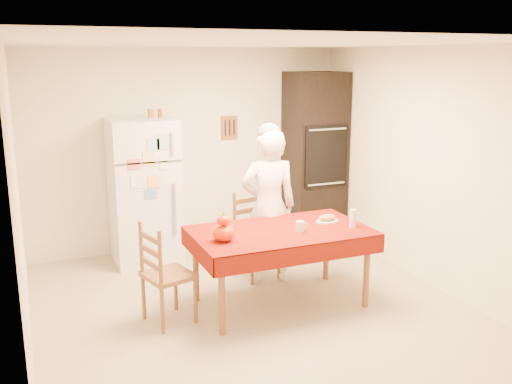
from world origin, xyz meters
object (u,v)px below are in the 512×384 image
refrigerator (144,191)px  oven_cabinet (315,157)px  chair_far (253,231)px  bread_plate (327,221)px  dining_table (280,237)px  chair_left (162,271)px  pumpkin_lower (224,233)px  seated_woman (269,207)px  wine_glass (353,218)px  coffee_mug (300,226)px

refrigerator → oven_cabinet: size_ratio=0.77×
oven_cabinet → chair_far: 1.72m
bread_plate → oven_cabinet: bearing=65.6°
dining_table → chair_left: chair_left is taller
refrigerator → oven_cabinet: bearing=1.2°
oven_cabinet → dining_table: bearing=-126.6°
dining_table → chair_left: (-1.16, 0.02, -0.18)m
dining_table → pumpkin_lower: size_ratio=8.45×
refrigerator → chair_left: bearing=-97.1°
bread_plate → chair_far: bearing=123.0°
chair_far → seated_woman: bearing=-81.5°
chair_far → refrigerator: bearing=124.5°
oven_cabinet → seated_woman: (-1.20, -1.20, -0.27)m
chair_left → wine_glass: chair_left is taller
chair_far → coffee_mug: bearing=-96.4°
pumpkin_lower → bread_plate: pumpkin_lower is taller
refrigerator → dining_table: bearing=-61.6°
chair_far → pumpkin_lower: (-0.67, -0.92, 0.33)m
seated_woman → wine_glass: size_ratio=9.47×
chair_left → coffee_mug: bearing=-111.0°
pumpkin_lower → coffee_mug: bearing=-0.4°
coffee_mug → pumpkin_lower: size_ratio=0.50×
coffee_mug → bread_plate: bearing=23.5°
chair_far → wine_glass: size_ratio=5.40×
refrigerator → coffee_mug: size_ratio=17.00×
oven_cabinet → dining_table: 2.27m
bread_plate → dining_table: bearing=-174.2°
pumpkin_lower → chair_far: bearing=53.9°
chair_far → bread_plate: chair_far is taller
chair_left → pumpkin_lower: size_ratio=4.72×
chair_far → pumpkin_lower: chair_far is taller
seated_woman → bread_plate: size_ratio=6.95×
refrigerator → chair_left: 1.77m
pumpkin_lower → bread_plate: (1.16, 0.17, -0.07)m
seated_woman → pumpkin_lower: size_ratio=8.28×
oven_cabinet → dining_table: oven_cabinet is taller
dining_table → wine_glass: bearing=-14.8°
bread_plate → coffee_mug: bearing=-156.5°
refrigerator → bread_plate: 2.26m
dining_table → bread_plate: bread_plate is taller
refrigerator → chair_far: 1.41m
coffee_mug → bread_plate: 0.43m
dining_table → bread_plate: bearing=5.8°
oven_cabinet → seated_woman: bearing=-134.8°
refrigerator → chair_far: bearing=-43.1°
dining_table → wine_glass: (0.69, -0.18, 0.16)m
pumpkin_lower → wine_glass: size_ratio=1.14×
dining_table → seated_woman: seated_woman is taller
wine_glass → bread_plate: size_ratio=0.73×
chair_left → refrigerator: bearing=-22.1°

